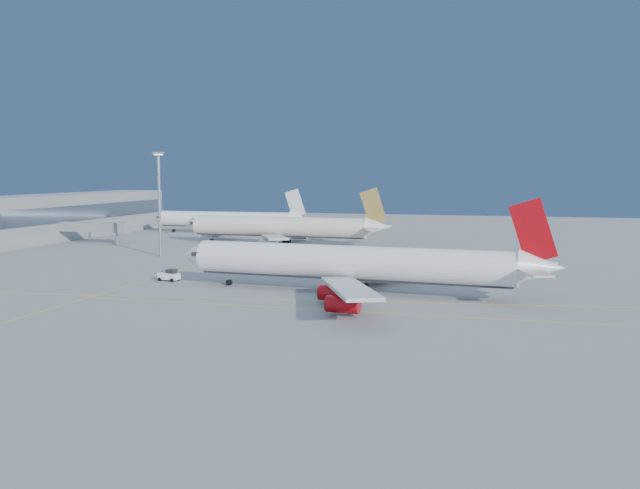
# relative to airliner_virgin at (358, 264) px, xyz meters

# --- Properties ---
(ground) EXTENTS (500.00, 500.00, 0.00)m
(ground) POSITION_rel_airliner_virgin_xyz_m (-5.86, -3.44, -5.51)
(ground) COLOR slate
(ground) RESTS_ON ground
(terminal) EXTENTS (18.40, 110.00, 15.00)m
(terminal) POSITION_rel_airliner_virgin_xyz_m (-120.79, 81.56, 2.00)
(terminal) COLOR gray
(terminal) RESTS_ON ground
(jet_bridge) EXTENTS (23.60, 3.60, 6.90)m
(jet_bridge) POSITION_rel_airliner_virgin_xyz_m (-98.97, 68.56, -0.34)
(jet_bridge) COLOR gray
(jet_bridge) RESTS_ON ground
(taxiway_lines) EXTENTS (118.86, 140.00, 0.02)m
(taxiway_lines) POSITION_rel_airliner_virgin_xyz_m (-20.57, 2.90, -5.50)
(taxiway_lines) COLOR #D1C00B
(taxiway_lines) RESTS_ON ground
(airliner_virgin) EXTENTS (74.15, 66.40, 18.28)m
(airliner_virgin) POSITION_rel_airliner_virgin_xyz_m (0.00, 0.00, 0.00)
(airliner_virgin) COLOR white
(airliner_virgin) RESTS_ON ground
(airliner_etihad) EXTENTS (68.75, 63.53, 17.95)m
(airliner_etihad) POSITION_rel_airliner_virgin_xyz_m (-41.38, 81.37, -0.05)
(airliner_etihad) COLOR beige
(airliner_etihad) RESTS_ON ground
(airliner_third) EXTENTS (61.70, 56.97, 16.57)m
(airliner_third) POSITION_rel_airliner_virgin_xyz_m (-73.70, 115.08, -0.50)
(airliner_third) COLOR white
(airliner_third) RESTS_ON ground
(pushback_tug) EXTENTS (4.67, 3.22, 2.48)m
(pushback_tug) POSITION_rel_airliner_virgin_xyz_m (-40.93, 4.31, -4.36)
(pushback_tug) COLOR white
(pushback_tug) RESTS_ON ground
(light_mast) EXTENTS (2.41, 2.41, 27.86)m
(light_mast) POSITION_rel_airliner_virgin_xyz_m (-63.62, 43.46, 10.93)
(light_mast) COLOR gray
(light_mast) RESTS_ON ground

